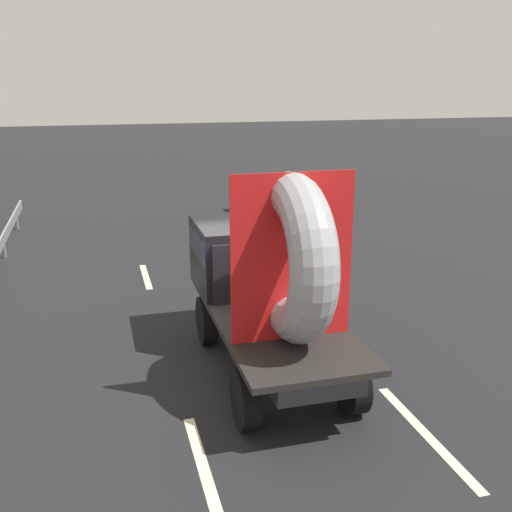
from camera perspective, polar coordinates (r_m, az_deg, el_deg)
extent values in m
plane|color=black|center=(11.31, -1.26, -9.75)|extent=(120.00, 120.00, 0.00)
cylinder|color=black|center=(11.82, -4.72, -6.10)|extent=(0.28, 0.93, 0.93)
cylinder|color=black|center=(12.21, 3.17, -5.30)|extent=(0.28, 0.93, 0.93)
cylinder|color=black|center=(9.10, -0.98, -13.41)|extent=(0.28, 0.93, 0.93)
cylinder|color=black|center=(9.60, 9.11, -11.91)|extent=(0.28, 0.93, 0.93)
cube|color=black|center=(10.43, 1.46, -6.54)|extent=(1.30, 4.95, 0.25)
cube|color=black|center=(11.57, -0.73, 0.04)|extent=(2.00, 1.83, 1.35)
cube|color=black|center=(11.44, -0.67, 1.40)|extent=(2.02, 1.74, 0.44)
cube|color=black|center=(9.56, 3.05, -7.66)|extent=(2.00, 3.12, 0.10)
cube|color=black|center=(10.69, 0.57, -1.51)|extent=(1.80, 0.08, 1.10)
torus|color=#9E9EA3|center=(8.95, 3.48, -0.20)|extent=(0.69, 2.58, 2.58)
cube|color=red|center=(8.95, 3.48, -0.20)|extent=(1.90, 0.03, 2.58)
cylinder|color=black|center=(23.04, -1.46, 4.78)|extent=(0.20, 0.58, 0.58)
cylinder|color=black|center=(23.41, 1.92, 4.96)|extent=(0.20, 0.58, 0.58)
cylinder|color=black|center=(20.74, 0.15, 3.44)|extent=(0.20, 0.58, 0.58)
cylinder|color=black|center=(21.15, 3.86, 3.67)|extent=(0.20, 0.58, 0.58)
cube|color=silver|center=(22.02, 1.09, 4.88)|extent=(1.63, 3.81, 0.50)
cube|color=black|center=(21.84, 1.17, 6.06)|extent=(1.47, 2.14, 0.45)
cylinder|color=slate|center=(18.76, -22.86, 0.64)|extent=(0.10, 0.10, 0.55)
cylinder|color=slate|center=(22.10, -21.81, 3.03)|extent=(0.10, 0.10, 0.55)
cube|color=beige|center=(8.53, -5.03, -19.46)|extent=(0.16, 2.49, 0.01)
cube|color=beige|center=(16.00, -10.45, -1.93)|extent=(0.16, 2.06, 0.01)
cube|color=beige|center=(9.48, 15.92, -16.03)|extent=(0.16, 2.78, 0.01)
cube|color=beige|center=(16.49, 1.06, -1.09)|extent=(0.16, 2.37, 0.01)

